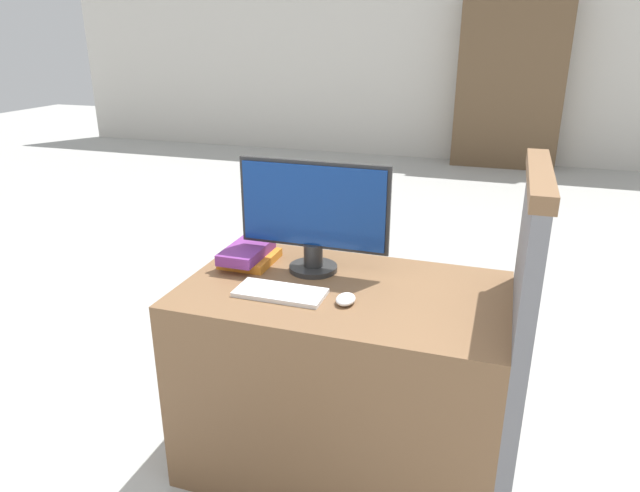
% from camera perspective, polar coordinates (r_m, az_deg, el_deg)
% --- Properties ---
extents(wall_back, '(12.00, 0.06, 2.80)m').
position_cam_1_polar(wall_back, '(7.97, 15.40, 18.18)').
color(wall_back, beige).
rests_on(wall_back, ground_plane).
extents(desk, '(1.17, 0.71, 0.77)m').
position_cam_1_polar(desk, '(2.26, 2.26, -13.07)').
color(desk, brown).
rests_on(desk, ground_plane).
extents(carrel_divider, '(0.07, 0.65, 1.26)m').
position_cam_1_polar(carrel_divider, '(2.05, 19.00, -9.84)').
color(carrel_divider, slate).
rests_on(carrel_divider, ground_plane).
extents(monitor, '(0.59, 0.19, 0.43)m').
position_cam_1_polar(monitor, '(2.15, -0.69, 3.21)').
color(monitor, '#282828').
rests_on(monitor, desk).
extents(keyboard, '(0.32, 0.15, 0.02)m').
position_cam_1_polar(keyboard, '(2.03, -3.99, -4.67)').
color(keyboard, white).
rests_on(keyboard, desk).
extents(mouse, '(0.07, 0.09, 0.03)m').
position_cam_1_polar(mouse, '(1.96, 2.58, -5.33)').
color(mouse, white).
rests_on(mouse, desk).
extents(book_stack, '(0.19, 0.27, 0.08)m').
position_cam_1_polar(book_stack, '(2.30, -7.18, -0.87)').
color(book_stack, orange).
rests_on(book_stack, desk).
extents(bookshelf_far, '(1.28, 0.32, 2.09)m').
position_cam_1_polar(bookshelf_far, '(7.73, 18.47, 15.19)').
color(bookshelf_far, brown).
rests_on(bookshelf_far, ground_plane).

